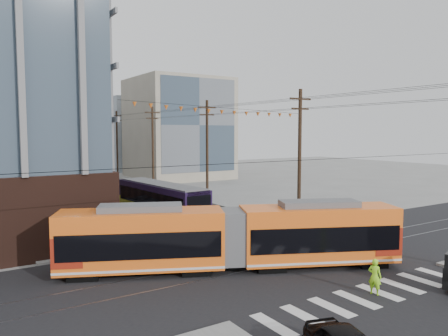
{
  "coord_description": "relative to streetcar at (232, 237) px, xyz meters",
  "views": [
    {
      "loc": [
        -16.11,
        -15.8,
        7.54
      ],
      "look_at": [
        0.98,
        10.82,
        4.9
      ],
      "focal_mm": 35.0,
      "sensor_mm": 36.0,
      "label": 1
    }
  ],
  "objects": [
    {
      "name": "utility_pole_far",
      "position": [
        11.58,
        52.35,
        3.72
      ],
      "size": [
        0.3,
        0.3,
        11.0
      ],
      "primitive_type": "cylinder",
      "color": "black",
      "rests_on": "ground"
    },
    {
      "name": "bg_bldg_ne_far",
      "position": [
        21.08,
        64.35,
        5.22
      ],
      "size": [
        16.0,
        16.0,
        14.0
      ],
      "primitive_type": "cube",
      "color": "#8C99A5",
      "rests_on": "ground"
    },
    {
      "name": "streetcar",
      "position": [
        0.0,
        0.0,
        0.0
      ],
      "size": [
        17.83,
        10.12,
        3.56
      ],
      "primitive_type": null,
      "rotation": [
        0.0,
        0.0,
        -0.43
      ],
      "color": "orange",
      "rests_on": "ground"
    },
    {
      "name": "city_bus",
      "position": [
        2.35,
        14.44,
        -0.15
      ],
      "size": [
        3.47,
        11.66,
        3.26
      ],
      "primitive_type": null,
      "rotation": [
        0.0,
        0.0,
        0.09
      ],
      "color": "#1F1133",
      "rests_on": "ground"
    },
    {
      "name": "jersey_barrier",
      "position": [
        11.38,
        8.76,
        -1.42
      ],
      "size": [
        2.01,
        3.6,
        0.71
      ],
      "primitive_type": "cube",
      "rotation": [
        0.0,
        0.0,
        -0.36
      ],
      "color": "gray",
      "rests_on": "ground"
    },
    {
      "name": "parked_car_silver",
      "position": [
        -2.31,
        10.83,
        -0.97
      ],
      "size": [
        2.26,
        5.07,
        1.62
      ],
      "primitive_type": "imported",
      "rotation": [
        0.0,
        0.0,
        3.03
      ],
      "color": "#9EA1A7",
      "rests_on": "ground"
    },
    {
      "name": "parked_car_white",
      "position": [
        -2.77,
        14.2,
        -1.11
      ],
      "size": [
        3.27,
        4.96,
        1.33
      ],
      "primitive_type": "imported",
      "rotation": [
        0.0,
        0.0,
        2.81
      ],
      "color": "silver",
      "rests_on": "ground"
    },
    {
      "name": "pedestrian",
      "position": [
        3.49,
        -6.66,
        -0.93
      ],
      "size": [
        0.57,
        0.71,
        1.69
      ],
      "primitive_type": "imported",
      "rotation": [
        0.0,
        0.0,
        1.88
      ],
      "color": "#A4FF23",
      "rests_on": "ground"
    },
    {
      "name": "ground",
      "position": [
        3.08,
        -3.65,
        -1.78
      ],
      "size": [
        160.0,
        160.0,
        0.0
      ],
      "primitive_type": "plane",
      "color": "slate"
    },
    {
      "name": "bg_bldg_ne_near",
      "position": [
        19.08,
        44.35,
        6.22
      ],
      "size": [
        14.0,
        14.0,
        16.0
      ],
      "primitive_type": "cube",
      "color": "gray",
      "rests_on": "ground"
    },
    {
      "name": "parked_car_grey",
      "position": [
        -2.39,
        21.11,
        -1.2
      ],
      "size": [
        2.12,
        4.27,
        1.16
      ],
      "primitive_type": "imported",
      "rotation": [
        0.0,
        0.0,
        3.19
      ],
      "color": "#4E5059",
      "rests_on": "ground"
    }
  ]
}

